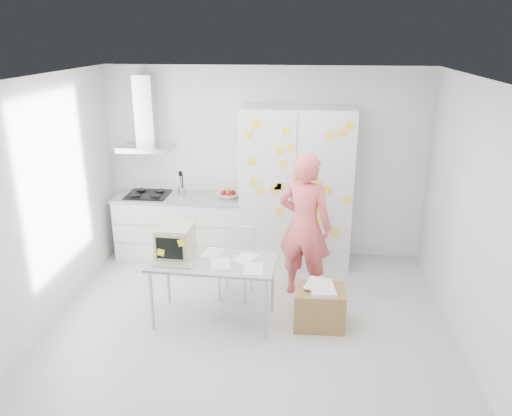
# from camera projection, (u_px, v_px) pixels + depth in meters

# --- Properties ---
(floor) EXTENTS (4.50, 4.00, 0.02)m
(floor) POSITION_uv_depth(u_px,v_px,m) (250.00, 323.00, 5.66)
(floor) COLOR silver
(floor) RESTS_ON ground
(walls) EXTENTS (4.52, 4.01, 2.70)m
(walls) POSITION_uv_depth(u_px,v_px,m) (256.00, 190.00, 5.88)
(walls) COLOR white
(walls) RESTS_ON ground
(ceiling) EXTENTS (4.50, 4.00, 0.02)m
(ceiling) POSITION_uv_depth(u_px,v_px,m) (249.00, 78.00, 4.76)
(ceiling) COLOR white
(ceiling) RESTS_ON walls
(counter_run) EXTENTS (1.84, 0.63, 1.28)m
(counter_run) POSITION_uv_depth(u_px,v_px,m) (181.00, 226.00, 7.21)
(counter_run) COLOR white
(counter_run) RESTS_ON ground
(range_hood) EXTENTS (0.70, 0.48, 1.01)m
(range_hood) POSITION_uv_depth(u_px,v_px,m) (146.00, 121.00, 6.88)
(range_hood) COLOR silver
(range_hood) RESTS_ON walls
(tall_cabinet) EXTENTS (1.50, 0.68, 2.20)m
(tall_cabinet) POSITION_uv_depth(u_px,v_px,m) (296.00, 188.00, 6.82)
(tall_cabinet) COLOR silver
(tall_cabinet) RESTS_ON ground
(person) EXTENTS (0.77, 0.62, 1.82)m
(person) POSITION_uv_depth(u_px,v_px,m) (305.00, 226.00, 6.00)
(person) COLOR #EA5B5B
(person) RESTS_ON ground
(desk) EXTENTS (1.41, 0.75, 1.10)m
(desk) POSITION_uv_depth(u_px,v_px,m) (189.00, 250.00, 5.53)
(desk) COLOR #9D9FA7
(desk) RESTS_ON ground
(chair) EXTENTS (0.44, 0.44, 0.88)m
(chair) POSITION_uv_depth(u_px,v_px,m) (237.00, 258.00, 6.13)
(chair) COLOR silver
(chair) RESTS_ON ground
(cardboard_box) EXTENTS (0.56, 0.46, 0.49)m
(cardboard_box) POSITION_uv_depth(u_px,v_px,m) (319.00, 306.00, 5.55)
(cardboard_box) COLOR olive
(cardboard_box) RESTS_ON ground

